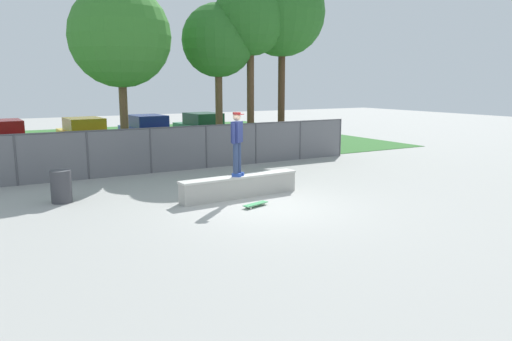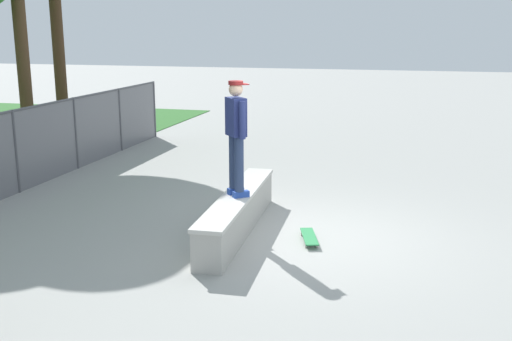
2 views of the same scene
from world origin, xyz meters
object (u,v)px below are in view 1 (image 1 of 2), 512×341
at_px(skateboard, 256,204).
at_px(trash_bin, 61,187).
at_px(car_yellow, 84,135).
at_px(tree_far, 282,14).
at_px(car_red, 3,138).
at_px(tree_mid, 250,19).
at_px(car_green, 202,127).
at_px(car_blue, 147,131).
at_px(tree_near_right, 218,41).
at_px(concrete_ledge, 240,186).
at_px(tree_near_left, 120,37).
at_px(skateboarder, 237,141).

height_order(skateboard, trash_bin, trash_bin).
bearing_deg(skateboard, car_yellow, 98.27).
xyz_separation_m(tree_far, trash_bin, (-10.46, -4.94, -5.93)).
distance_m(tree_far, car_red, 13.89).
relative_size(tree_mid, car_green, 1.80).
distance_m(car_red, car_blue, 6.76).
height_order(car_blue, trash_bin, car_blue).
bearing_deg(tree_mid, tree_near_right, 152.66).
bearing_deg(car_green, concrete_ledge, -109.04).
relative_size(tree_near_left, trash_bin, 7.76).
bearing_deg(tree_far, trash_bin, -154.70).
bearing_deg(car_blue, car_yellow, -170.87).
bearing_deg(tree_near_right, car_red, 149.35).
bearing_deg(car_red, trash_bin, -84.81).
relative_size(skateboard, tree_far, 0.10).
height_order(tree_near_left, car_blue, tree_near_left).
bearing_deg(skateboard, tree_mid, 61.62).
bearing_deg(car_red, tree_mid, -30.23).
relative_size(car_red, trash_bin, 4.72).
distance_m(tree_mid, car_yellow, 9.72).
relative_size(skateboarder, tree_near_right, 0.27).
xyz_separation_m(concrete_ledge, tree_near_right, (2.91, 7.44, 4.77)).
bearing_deg(skateboard, car_green, 71.87).
relative_size(tree_near_left, car_red, 1.64).
relative_size(car_yellow, car_blue, 1.00).
bearing_deg(trash_bin, tree_mid, 29.12).
distance_m(concrete_ledge, skateboard, 1.26).
bearing_deg(tree_far, car_blue, 128.84).
relative_size(tree_near_left, car_green, 1.64).
bearing_deg(tree_far, skateboard, -126.65).
xyz_separation_m(tree_near_right, car_blue, (-1.74, 5.19, -4.26)).
xyz_separation_m(tree_near_left, trash_bin, (-3.18, -5.16, -4.60)).
height_order(tree_mid, car_green, tree_mid).
bearing_deg(car_red, car_green, 2.30).
relative_size(tree_near_left, car_blue, 1.64).
bearing_deg(tree_near_right, car_blue, 108.50).
bearing_deg(skateboard, car_blue, 84.48).
bearing_deg(trash_bin, skateboard, -34.97).
relative_size(tree_mid, tree_far, 0.92).
bearing_deg(concrete_ledge, trash_bin, 157.69).
relative_size(skateboarder, tree_mid, 0.24).
bearing_deg(tree_mid, skateboarder, -121.99).
distance_m(tree_far, car_yellow, 11.02).
relative_size(tree_near_left, tree_mid, 0.91).
bearing_deg(car_green, car_blue, -175.69).
distance_m(tree_near_right, car_green, 7.07).
distance_m(skateboarder, car_yellow, 12.31).
distance_m(skateboard, tree_near_right, 10.47).
bearing_deg(concrete_ledge, car_green, 70.96).
height_order(skateboard, tree_near_left, tree_near_left).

